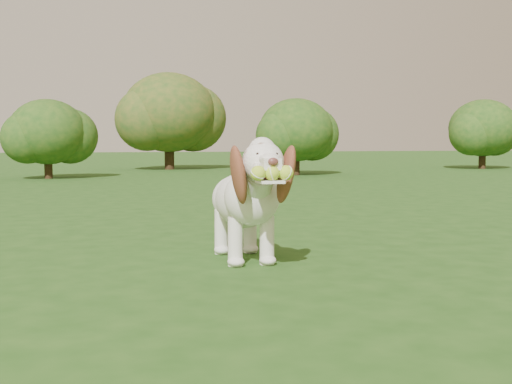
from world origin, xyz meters
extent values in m
plane|color=#1D4513|center=(0.00, 0.00, 0.00)|extent=(80.00, 80.00, 0.00)
ellipsoid|color=white|center=(0.24, 0.27, 0.34)|extent=(0.32, 0.60, 0.32)
ellipsoid|color=white|center=(0.23, 0.04, 0.38)|extent=(0.31, 0.31, 0.31)
ellipsoid|color=white|center=(0.24, 0.48, 0.33)|extent=(0.29, 0.29, 0.28)
cylinder|color=white|center=(0.23, -0.07, 0.46)|extent=(0.17, 0.25, 0.24)
sphere|color=white|center=(0.23, -0.19, 0.58)|extent=(0.22, 0.22, 0.22)
sphere|color=white|center=(0.23, -0.17, 0.64)|extent=(0.14, 0.14, 0.14)
cube|color=white|center=(0.22, -0.31, 0.57)|extent=(0.09, 0.13, 0.06)
ellipsoid|color=#592D28|center=(0.22, -0.38, 0.59)|extent=(0.05, 0.03, 0.04)
cube|color=white|center=(0.22, -0.33, 0.49)|extent=(0.12, 0.14, 0.01)
ellipsoid|color=brown|center=(0.10, -0.18, 0.52)|extent=(0.12, 0.20, 0.33)
ellipsoid|color=brown|center=(0.35, -0.19, 0.52)|extent=(0.13, 0.21, 0.33)
cylinder|color=white|center=(0.24, 0.60, 0.37)|extent=(0.06, 0.15, 0.12)
cylinder|color=white|center=(0.14, 0.06, 0.14)|extent=(0.08, 0.08, 0.27)
cylinder|color=white|center=(0.32, 0.06, 0.14)|extent=(0.08, 0.08, 0.27)
cylinder|color=white|center=(0.15, 0.46, 0.14)|extent=(0.08, 0.08, 0.27)
cylinder|color=white|center=(0.33, 0.46, 0.14)|extent=(0.08, 0.08, 0.27)
sphere|color=#BAE13D|center=(0.15, -0.36, 0.53)|extent=(0.08, 0.08, 0.07)
sphere|color=#BAE13D|center=(0.22, -0.36, 0.53)|extent=(0.08, 0.08, 0.07)
sphere|color=#BAE13D|center=(0.29, -0.36, 0.53)|extent=(0.08, 0.08, 0.07)
cylinder|color=#382314|center=(3.60, 9.12, 0.25)|extent=(0.16, 0.16, 0.50)
ellipsoid|color=#1B4615|center=(3.60, 9.12, 0.93)|extent=(1.51, 1.51, 1.29)
cylinder|color=#382314|center=(1.47, 12.50, 0.38)|extent=(0.24, 0.24, 0.77)
ellipsoid|color=#1B4615|center=(1.47, 12.50, 1.40)|extent=(2.30, 2.30, 1.95)
cylinder|color=#382314|center=(9.20, 10.84, 0.28)|extent=(0.18, 0.18, 0.56)
ellipsoid|color=#1B4615|center=(9.20, 10.84, 1.03)|extent=(1.69, 1.69, 1.44)
cylinder|color=#382314|center=(-1.24, 9.14, 0.24)|extent=(0.15, 0.15, 0.47)
ellipsoid|color=#1B4615|center=(-1.24, 9.14, 0.87)|extent=(1.42, 1.42, 1.21)
camera|label=1|loc=(-0.68, -3.34, 0.68)|focal=45.00mm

